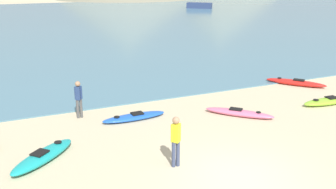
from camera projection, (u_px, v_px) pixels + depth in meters
The scene contains 10 objects.
ground_plane at pixel (240, 178), 12.20m from camera, with size 400.00×400.00×0.00m, color #C6B793.
bay_water at pixel (45, 23), 49.77m from camera, with size 160.00×70.00×0.06m, color teal.
kayak_on_sand_1 at pixel (134, 117), 17.03m from camera, with size 2.88×0.79×0.29m.
kayak_on_sand_2 at pixel (296, 83), 22.23m from camera, with size 2.56×3.00×0.36m.
kayak_on_sand_3 at pixel (329, 101), 19.05m from camera, with size 2.95×0.90×0.35m.
kayak_on_sand_4 at pixel (239, 113), 17.47m from camera, with size 2.55×2.65×0.33m.
kayak_on_sand_5 at pixel (43, 156), 13.29m from camera, with size 2.68×2.58×0.39m.
person_near_foreground at pixel (176, 138), 12.66m from camera, with size 0.35×0.31×1.74m.
person_near_waterline at pixel (79, 97), 17.01m from camera, with size 0.34×0.29×1.66m.
moored_boat_0 at pixel (199, 5), 69.77m from camera, with size 4.18×4.05×0.99m.
Camera 1 is at (-6.51, -8.99, 6.10)m, focal length 42.00 mm.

